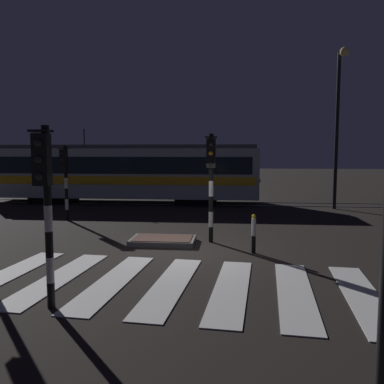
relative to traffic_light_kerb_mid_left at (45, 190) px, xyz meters
The scene contains 11 objects.
ground_plane 5.20m from the traffic_light_kerb_mid_left, 65.08° to the left, with size 120.00×120.00×0.00m, color black.
rail_near 14.86m from the traffic_light_kerb_mid_left, 82.23° to the left, with size 80.00×0.12×0.03m, color #59595E.
rail_far 16.27m from the traffic_light_kerb_mid_left, 82.92° to the left, with size 80.00×0.12×0.03m, color #59595E.
crosswalk_zebra 3.33m from the traffic_light_kerb_mid_left, 37.78° to the left, with size 8.80×4.71×0.02m.
traffic_island 5.95m from the traffic_light_kerb_mid_left, 78.01° to the left, with size 2.00×1.27×0.18m.
traffic_light_kerb_mid_left is the anchor object (origin of this frame).
traffic_light_corner_far_left 9.86m from the traffic_light_kerb_mid_left, 111.21° to the left, with size 0.36×0.42×3.12m.
traffic_light_median_centre 6.25m from the traffic_light_kerb_mid_left, 64.96° to the left, with size 0.36×0.42×3.41m.
street_lamp_trackside_right 16.28m from the traffic_light_kerb_mid_left, 58.13° to the left, with size 0.44×1.21×7.72m.
tram 15.53m from the traffic_light_kerb_mid_left, 100.17° to the left, with size 15.14×2.58×4.15m.
bollard_island_edge 6.16m from the traffic_light_kerb_mid_left, 48.77° to the left, with size 0.12×0.12×1.11m.
Camera 1 is at (1.26, -10.98, 2.84)m, focal length 37.35 mm.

